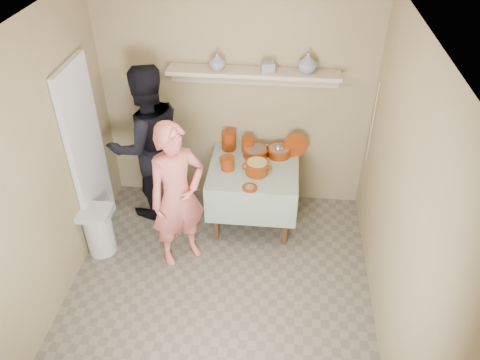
# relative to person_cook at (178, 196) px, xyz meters

# --- Properties ---
(ground) EXTENTS (3.50, 3.50, 0.00)m
(ground) POSITION_rel_person_cook_xyz_m (0.45, -0.61, -0.81)
(ground) COLOR #6B6454
(ground) RESTS_ON ground
(tile_panel) EXTENTS (0.06, 0.70, 2.00)m
(tile_panel) POSITION_rel_person_cook_xyz_m (-1.01, 0.34, 0.19)
(tile_panel) COLOR silver
(tile_panel) RESTS_ON ground
(plate_stack_a) EXTENTS (0.17, 0.17, 0.22)m
(plate_stack_a) POSITION_rel_person_cook_xyz_m (0.39, 0.99, 0.06)
(plate_stack_a) COLOR maroon
(plate_stack_a) RESTS_ON serving_table
(plate_stack_b) EXTENTS (0.15, 0.15, 0.18)m
(plate_stack_b) POSITION_rel_person_cook_xyz_m (0.61, 0.96, 0.04)
(plate_stack_b) COLOR maroon
(plate_stack_b) RESTS_ON serving_table
(bowl_stack) EXTENTS (0.15, 0.15, 0.15)m
(bowl_stack) POSITION_rel_person_cook_xyz_m (0.43, 0.59, 0.03)
(bowl_stack) COLOR maroon
(bowl_stack) RESTS_ON serving_table
(empty_bowl) EXTENTS (0.16, 0.16, 0.05)m
(empty_bowl) POSITION_rel_person_cook_xyz_m (0.40, 0.72, -0.02)
(empty_bowl) COLOR maroon
(empty_bowl) RESTS_ON serving_table
(propped_lid) EXTENTS (0.30, 0.19, 0.28)m
(propped_lid) POSITION_rel_person_cook_xyz_m (1.15, 0.95, 0.07)
(propped_lid) COLOR maroon
(propped_lid) RESTS_ON serving_table
(vase_right) EXTENTS (0.23, 0.23, 0.21)m
(vase_right) POSITION_rel_person_cook_xyz_m (1.20, 1.03, 1.01)
(vase_right) COLOR navy
(vase_right) RESTS_ON wall_shelf
(vase_left) EXTENTS (0.20, 0.20, 0.18)m
(vase_left) POSITION_rel_person_cook_xyz_m (0.28, 1.00, 1.00)
(vase_left) COLOR navy
(vase_left) RESTS_ON wall_shelf
(ceramic_box) EXTENTS (0.15, 0.12, 0.10)m
(ceramic_box) POSITION_rel_person_cook_xyz_m (0.80, 1.00, 0.96)
(ceramic_box) COLOR navy
(ceramic_box) RESTS_ON wall_shelf
(person_cook) EXTENTS (0.70, 0.67, 1.62)m
(person_cook) POSITION_rel_person_cook_xyz_m (0.00, 0.00, 0.00)
(person_cook) COLOR #D7655D
(person_cook) RESTS_ON ground
(person_helper) EXTENTS (1.13, 1.08, 1.84)m
(person_helper) POSITION_rel_person_cook_xyz_m (-0.48, 0.75, 0.11)
(person_helper) COLOR black
(person_helper) RESTS_ON ground
(room_shell) EXTENTS (3.04, 3.54, 2.62)m
(room_shell) POSITION_rel_person_cook_xyz_m (0.45, -0.61, 0.80)
(room_shell) COLOR #9B8A5F
(room_shell) RESTS_ON ground
(serving_table) EXTENTS (0.97, 0.97, 0.76)m
(serving_table) POSITION_rel_person_cook_xyz_m (0.70, 0.67, -0.17)
(serving_table) COLOR #4C2D16
(serving_table) RESTS_ON ground
(cazuela_meat_a) EXTENTS (0.30, 0.30, 0.10)m
(cazuela_meat_a) POSITION_rel_person_cook_xyz_m (0.70, 0.88, 0.01)
(cazuela_meat_a) COLOR #5E1B03
(cazuela_meat_a) RESTS_ON serving_table
(cazuela_meat_b) EXTENTS (0.28, 0.28, 0.10)m
(cazuela_meat_b) POSITION_rel_person_cook_xyz_m (0.97, 0.91, 0.01)
(cazuela_meat_b) COLOR #5E1B03
(cazuela_meat_b) RESTS_ON serving_table
(ladle) EXTENTS (0.08, 0.26, 0.19)m
(ladle) POSITION_rel_person_cook_xyz_m (0.96, 0.88, 0.06)
(ladle) COLOR silver
(ladle) RESTS_ON cazuela_meat_b
(cazuela_rice) EXTENTS (0.33, 0.25, 0.14)m
(cazuela_rice) POSITION_rel_person_cook_xyz_m (0.75, 0.54, 0.04)
(cazuela_rice) COLOR #5E1B03
(cazuela_rice) RESTS_ON serving_table
(front_plate) EXTENTS (0.16, 0.16, 0.03)m
(front_plate) POSITION_rel_person_cook_xyz_m (0.69, 0.26, -0.04)
(front_plate) COLOR maroon
(front_plate) RESTS_ON serving_table
(wall_shelf) EXTENTS (1.80, 0.25, 0.21)m
(wall_shelf) POSITION_rel_person_cook_xyz_m (0.65, 1.04, 0.86)
(wall_shelf) COLOR #BFAE8E
(wall_shelf) RESTS_ON room_shell
(trash_bin) EXTENTS (0.32, 0.32, 0.56)m
(trash_bin) POSITION_rel_person_cook_xyz_m (-0.89, -0.01, -0.53)
(trash_bin) COLOR silver
(trash_bin) RESTS_ON ground
(electrical_cord) EXTENTS (0.01, 0.05, 0.90)m
(electrical_cord) POSITION_rel_person_cook_xyz_m (1.92, 0.87, 0.44)
(electrical_cord) COLOR silver
(electrical_cord) RESTS_ON wall_shelf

